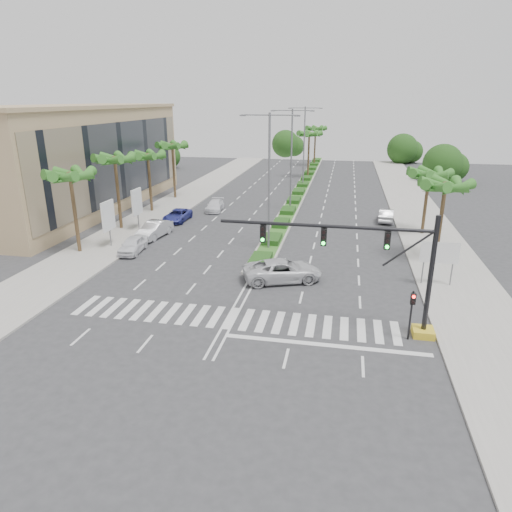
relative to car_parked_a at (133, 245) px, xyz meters
The scene contains 28 objects.
ground 16.10m from the car_parked_a, 42.79° to the right, with size 160.00×160.00×0.00m, color #333335.
footpath_right 28.49m from the car_parked_a, 18.58° to the left, with size 6.00×120.00×0.15m, color gray.
footpath_left 9.71m from the car_parked_a, 110.54° to the left, with size 6.00×120.00×0.15m, color gray.
median 36.07m from the car_parked_a, 70.90° to the left, with size 2.20×75.00×0.20m, color gray.
median_grass 36.06m from the car_parked_a, 70.90° to the left, with size 1.80×75.00×0.04m, color #395E20.
building 21.37m from the car_parked_a, 133.29° to the left, with size 12.00×36.00×12.00m, color tan.
signal_gantry 23.89m from the car_parked_a, 27.41° to the right, with size 12.60×1.20×7.20m.
pedestrian_signal 25.26m from the car_parked_a, 27.38° to the right, with size 0.28×0.36×3.00m.
direction_sign 25.53m from the car_parked_a, ahead, with size 2.70×0.11×3.40m.
billboard_near 3.67m from the car_parked_a, 158.29° to the left, with size 0.18×2.10×4.35m.
billboard_far 7.90m from the car_parked_a, 110.89° to the left, with size 0.18×2.10×4.35m.
palm_left_near 7.66m from the car_parked_a, 168.87° to the right, with size 4.57×4.68×7.55m.
palm_left_mid 10.61m from the car_parked_a, 123.60° to the left, with size 4.57×4.68×7.95m.
palm_left_far 16.82m from the car_parked_a, 107.32° to the left, with size 4.57×4.68×7.35m.
palm_left_end 24.34m from the car_parked_a, 101.51° to the left, with size 4.57×4.68×7.75m.
palm_right_near 27.04m from the car_parked_a, ahead, with size 4.57×4.68×7.05m.
palm_right_far 29.01m from the car_parked_a, 22.84° to the left, with size 4.57×4.68×6.75m.
palm_median_a 46.08m from the car_parked_a, 75.01° to the left, with size 4.57×4.68×8.05m.
palm_median_b 60.59m from the car_parked_a, 78.70° to the left, with size 4.57×4.68×8.05m.
streetlight_near 13.63m from the car_parked_a, 14.61° to the left, with size 5.10×0.25×12.00m.
streetlight_mid 23.24m from the car_parked_a, 58.26° to the left, with size 5.10×0.25×12.00m.
streetlight_far 37.51m from the car_parked_a, 71.41° to the left, with size 5.10×0.25×12.00m.
car_parked_a is the anchor object (origin of this frame).
car_parked_b 4.86m from the car_parked_a, 90.00° to the left, with size 1.70×4.87×1.60m, color silver.
car_parked_c 11.32m from the car_parked_a, 90.00° to the left, with size 2.19×4.76×1.32m, color #2E338F.
car_parked_d 17.23m from the car_parked_a, 80.83° to the left, with size 1.81×4.46×1.29m, color white.
car_crossing 14.66m from the car_parked_a, 16.17° to the right, with size 2.74×5.94×1.65m, color silver.
car_right 27.93m from the car_parked_a, 34.32° to the left, with size 1.51×4.32×1.42m, color silver.
Camera 1 is at (6.51, -25.04, 13.07)m, focal length 32.00 mm.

